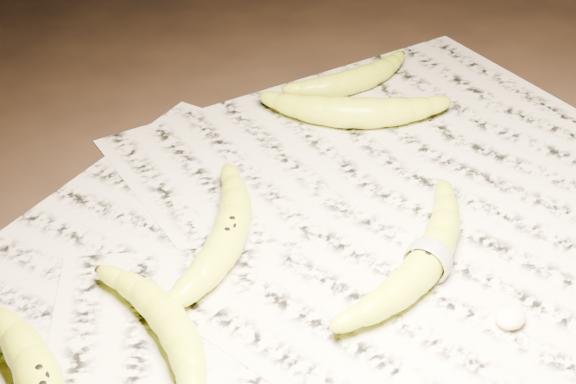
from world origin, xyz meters
TOP-DOWN VIEW (x-y plane):
  - ground at (0.00, 0.00)m, footprint 3.00×3.00m
  - newspaper_patch at (-0.02, -0.04)m, footprint 0.90×0.70m
  - banana_left_b at (-0.20, -0.03)m, footprint 0.07×0.17m
  - banana_center at (-0.10, 0.04)m, footprint 0.19×0.18m
  - banana_taped at (0.04, -0.09)m, footprint 0.22×0.14m
  - banana_upper_a at (0.15, 0.16)m, footprint 0.19×0.17m
  - banana_upper_b at (0.21, 0.22)m, footprint 0.16×0.06m
  - measuring_tape at (0.04, -0.09)m, footprint 0.02×0.04m
  - flesh_chunk_c at (0.05, -0.18)m, footprint 0.03×0.02m

SIDE VIEW (x-z plane):
  - ground at x=0.00m, z-range 0.00..0.00m
  - newspaper_patch at x=-0.02m, z-range 0.00..0.01m
  - flesh_chunk_c at x=0.05m, z-range 0.01..0.03m
  - banana_left_b at x=-0.20m, z-range 0.01..0.04m
  - banana_upper_b at x=0.21m, z-range 0.01..0.04m
  - banana_taped at x=0.04m, z-range 0.01..0.04m
  - measuring_tape at x=0.04m, z-range 0.00..0.05m
  - banana_center at x=-0.10m, z-range 0.01..0.04m
  - banana_upper_a at x=0.15m, z-range 0.01..0.05m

